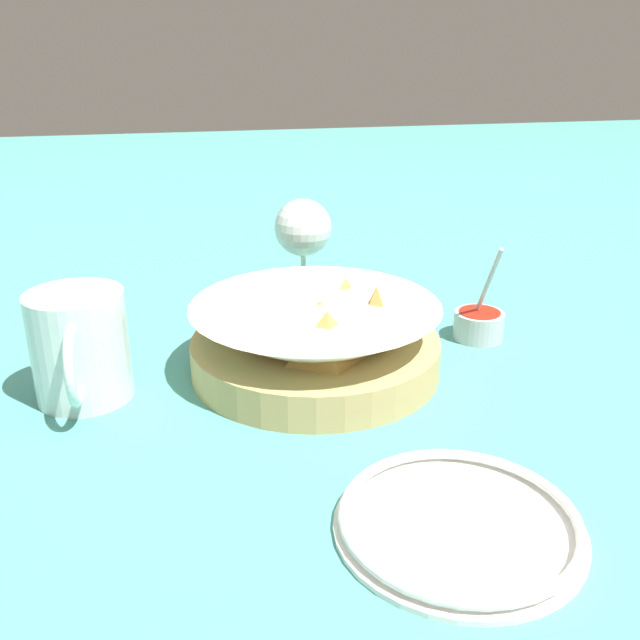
# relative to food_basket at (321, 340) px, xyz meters

# --- Properties ---
(ground_plane) EXTENTS (4.00, 4.00, 0.00)m
(ground_plane) POSITION_rel_food_basket_xyz_m (0.02, -0.01, -0.03)
(ground_plane) COLOR teal
(food_basket) EXTENTS (0.26, 0.26, 0.10)m
(food_basket) POSITION_rel_food_basket_xyz_m (0.00, 0.00, 0.00)
(food_basket) COLOR tan
(food_basket) RESTS_ON ground_plane
(sauce_cup) EXTENTS (0.07, 0.06, 0.12)m
(sauce_cup) POSITION_rel_food_basket_xyz_m (-0.05, 0.20, -0.02)
(sauce_cup) COLOR #B7B7BC
(sauce_cup) RESTS_ON ground_plane
(wine_glass) EXTENTS (0.07, 0.07, 0.14)m
(wine_glass) POSITION_rel_food_basket_xyz_m (-0.21, 0.02, 0.06)
(wine_glass) COLOR silver
(wine_glass) RESTS_ON ground_plane
(beer_mug) EXTENTS (0.14, 0.09, 0.11)m
(beer_mug) POSITION_rel_food_basket_xyz_m (0.01, -0.24, 0.02)
(beer_mug) COLOR silver
(beer_mug) RESTS_ON ground_plane
(side_plate) EXTENTS (0.18, 0.18, 0.01)m
(side_plate) POSITION_rel_food_basket_xyz_m (0.28, 0.04, -0.03)
(side_plate) COLOR white
(side_plate) RESTS_ON ground_plane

